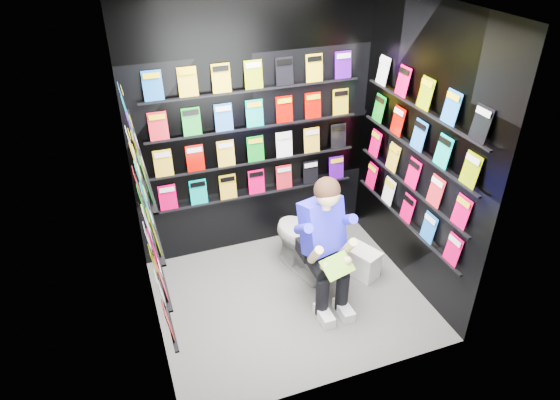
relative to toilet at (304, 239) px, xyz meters
name	(u,v)px	position (x,y,z in m)	size (l,w,h in m)	color
floor	(290,298)	(-0.28, -0.38, -0.37)	(2.40, 2.40, 0.00)	#5B5B59
ceiling	(294,7)	(-0.28, -0.38, 2.23)	(2.40, 2.40, 0.00)	white
wall_back	(254,131)	(-0.28, 0.62, 0.93)	(2.40, 0.04, 2.60)	black
wall_front	(348,247)	(-0.28, -1.38, 0.93)	(2.40, 0.04, 2.60)	black
wall_left	(140,204)	(-1.48, -0.38, 0.93)	(0.04, 2.00, 2.60)	black
wall_right	(419,155)	(0.92, -0.38, 0.93)	(0.04, 2.00, 2.60)	black
comics_back	(255,132)	(-0.28, 0.59, 0.94)	(2.10, 0.06, 1.37)	#E0004C
comics_left	(144,203)	(-1.45, -0.38, 0.94)	(0.06, 1.70, 1.37)	#E0004C
comics_right	(416,155)	(0.89, -0.38, 0.94)	(0.06, 1.70, 1.37)	#E0004C
toilet	(304,239)	(0.00, 0.00, 0.00)	(0.42, 0.75, 0.73)	white
longbox	(361,263)	(0.51, -0.27, -0.23)	(0.20, 0.35, 0.27)	white
longbox_lid	(362,251)	(0.51, -0.27, -0.09)	(0.21, 0.37, 0.03)	white
reader	(321,226)	(0.00, -0.38, 0.39)	(0.51, 0.74, 1.37)	#2A24DE
held_comic	(337,266)	(0.00, -0.73, 0.21)	(0.28, 0.01, 0.20)	green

